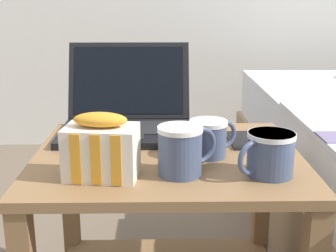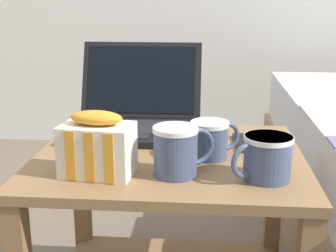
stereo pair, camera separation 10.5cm
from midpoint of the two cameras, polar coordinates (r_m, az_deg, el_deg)
bedside_table at (r=1.18m, az=2.76°, el=-11.59°), size 0.63×0.53×0.50m
laptop at (r=1.29m, az=-1.55°, el=1.48°), size 0.35×0.32×0.23m
mug_front_left at (r=0.98m, az=14.96°, el=-3.52°), size 0.13×0.10×0.09m
mug_front_right at (r=0.97m, az=4.20°, el=-2.80°), size 0.13×0.10×0.10m
mug_mid_center at (r=1.08m, az=7.99°, el=-1.44°), size 0.12×0.09×0.09m
snack_bag at (r=0.97m, az=-5.57°, el=-2.56°), size 0.16×0.11×0.14m
cell_phone at (r=1.20m, az=12.23°, el=-2.00°), size 0.07×0.14×0.01m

